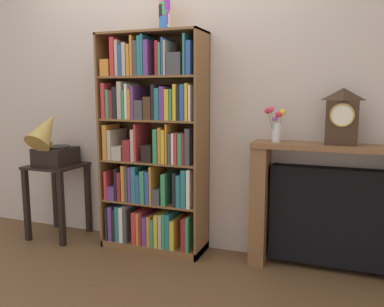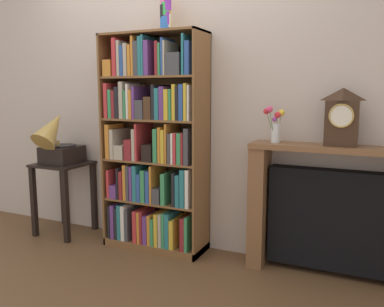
{
  "view_description": "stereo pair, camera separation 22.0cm",
  "coord_description": "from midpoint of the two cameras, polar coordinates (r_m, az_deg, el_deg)",
  "views": [
    {
      "loc": [
        1.47,
        -2.86,
        1.33
      ],
      "look_at": [
        0.34,
        0.09,
        0.84
      ],
      "focal_mm": 37.34,
      "sensor_mm": 36.0,
      "label": 1
    },
    {
      "loc": [
        1.67,
        -2.78,
        1.33
      ],
      "look_at": [
        0.34,
        0.09,
        0.84
      ],
      "focal_mm": 37.34,
      "sensor_mm": 36.0,
      "label": 2
    }
  ],
  "objects": [
    {
      "name": "mantel_clock",
      "position": [
        2.95,
        22.66,
        4.81
      ],
      "size": [
        0.22,
        0.14,
        0.4
      ],
      "color": "#382316",
      "rests_on": "fireplace_mantel"
    },
    {
      "name": "flower_vase",
      "position": [
        3.0,
        13.82,
        3.99
      ],
      "size": [
        0.15,
        0.14,
        0.27
      ],
      "color": "silver",
      "rests_on": "fireplace_mantel"
    },
    {
      "name": "wall_back",
      "position": [
        3.39,
        1.79,
        8.33
      ],
      "size": [
        5.3,
        0.08,
        2.6
      ],
      "primitive_type": "cube",
      "color": "beige",
      "rests_on": "ground"
    },
    {
      "name": "side_table_left",
      "position": [
        3.9,
        -16.33,
        -4.07
      ],
      "size": [
        0.44,
        0.45,
        0.67
      ],
      "color": "black",
      "rests_on": "ground"
    },
    {
      "name": "cup_stack",
      "position": [
        3.34,
        -1.8,
        19.43
      ],
      "size": [
        0.09,
        0.09,
        0.29
      ],
      "color": "yellow",
      "rests_on": "bookshelf"
    },
    {
      "name": "ground_plane",
      "position": [
        3.49,
        -4.05,
        -13.73
      ],
      "size": [
        8.3,
        6.4,
        0.02
      ],
      "primitive_type": "cube",
      "color": "brown"
    },
    {
      "name": "fireplace_mantel",
      "position": [
        3.09,
        21.66,
        -7.91
      ],
      "size": [
        1.22,
        0.26,
        0.96
      ],
      "color": "brown",
      "rests_on": "ground"
    },
    {
      "name": "bookshelf",
      "position": [
        3.33,
        -3.65,
        0.48
      ],
      "size": [
        0.88,
        0.33,
        1.8
      ],
      "color": "brown",
      "rests_on": "ground"
    },
    {
      "name": "gramophone",
      "position": [
        3.79,
        -17.18,
        1.7
      ],
      "size": [
        0.3,
        0.47,
        0.53
      ],
      "color": "black",
      "rests_on": "side_table_left"
    }
  ]
}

